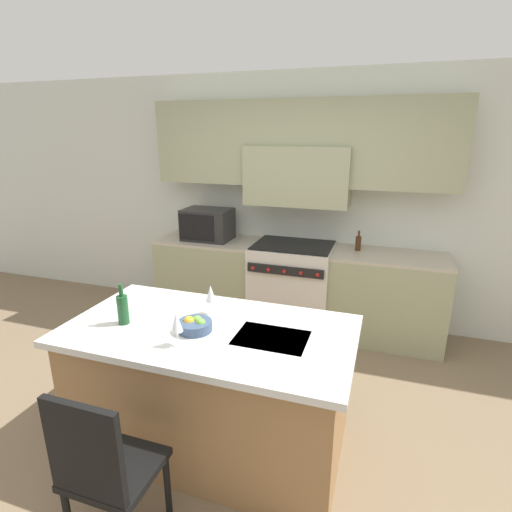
% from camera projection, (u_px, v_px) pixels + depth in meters
% --- Properties ---
extents(ground_plane, '(10.00, 10.00, 0.00)m').
position_uv_depth(ground_plane, '(227.00, 444.00, 2.78)').
color(ground_plane, '#7A664C').
extents(back_cabinetry, '(10.00, 0.46, 2.70)m').
position_uv_depth(back_cabinetry, '(301.00, 181.00, 4.28)').
color(back_cabinetry, silver).
rests_on(back_cabinetry, ground_plane).
extents(back_counter, '(3.10, 0.62, 0.92)m').
position_uv_depth(back_counter, '(292.00, 287.00, 4.38)').
color(back_counter, gray).
rests_on(back_counter, ground_plane).
extents(range_stove, '(0.85, 0.70, 0.95)m').
position_uv_depth(range_stove, '(292.00, 286.00, 4.36)').
color(range_stove, beige).
rests_on(range_stove, ground_plane).
extents(microwave, '(0.53, 0.38, 0.35)m').
position_uv_depth(microwave, '(208.00, 224.00, 4.49)').
color(microwave, black).
rests_on(microwave, back_counter).
extents(kitchen_island, '(1.85, 0.99, 0.89)m').
position_uv_depth(kitchen_island, '(211.00, 387.00, 2.68)').
color(kitchen_island, olive).
rests_on(kitchen_island, ground_plane).
extents(island_chair, '(0.42, 0.40, 0.97)m').
position_uv_depth(island_chair, '(104.00, 467.00, 1.92)').
color(island_chair, black).
rests_on(island_chair, ground_plane).
extents(wine_bottle, '(0.07, 0.07, 0.27)m').
position_uv_depth(wine_bottle, '(123.00, 309.00, 2.58)').
color(wine_bottle, '#194723').
rests_on(wine_bottle, kitchen_island).
extents(wine_glass_near, '(0.07, 0.07, 0.21)m').
position_uv_depth(wine_glass_near, '(177.00, 323.00, 2.30)').
color(wine_glass_near, white).
rests_on(wine_glass_near, kitchen_island).
extents(wine_glass_far, '(0.07, 0.07, 0.21)m').
position_uv_depth(wine_glass_far, '(211.00, 294.00, 2.71)').
color(wine_glass_far, white).
rests_on(wine_glass_far, kitchen_island).
extents(fruit_bowl, '(0.22, 0.22, 0.09)m').
position_uv_depth(fruit_bowl, '(195.00, 325.00, 2.51)').
color(fruit_bowl, '#384C6B').
rests_on(fruit_bowl, kitchen_island).
extents(oil_bottle_on_counter, '(0.06, 0.06, 0.21)m').
position_uv_depth(oil_bottle_on_counter, '(358.00, 243.00, 4.09)').
color(oil_bottle_on_counter, '#422314').
rests_on(oil_bottle_on_counter, back_counter).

